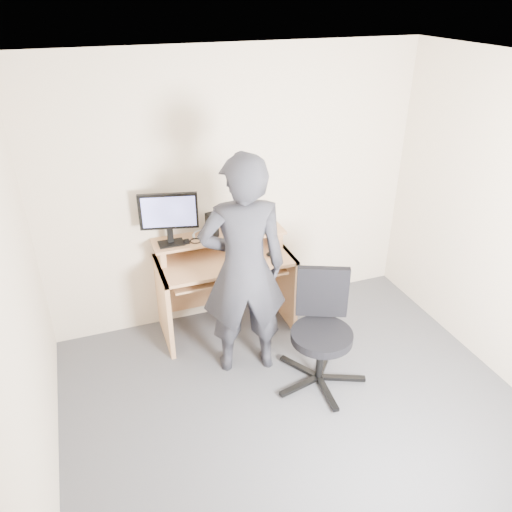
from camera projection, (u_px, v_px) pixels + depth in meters
ground at (311, 432)px, 3.67m from camera, size 3.50×3.50×0.00m
back_wall at (235, 191)px, 4.51m from camera, size 3.50×0.02×2.50m
ceiling at (338, 76)px, 2.47m from camera, size 3.50×3.50×0.02m
desk at (223, 273)px, 4.61m from camera, size 1.20×0.60×0.91m
monitor at (169, 214)px, 4.20m from camera, size 0.49×0.15×0.47m
external_drive at (212, 225)px, 4.45m from camera, size 0.10×0.14×0.20m
travel_mug at (229, 226)px, 4.45m from camera, size 0.10×0.10×0.17m
smartphone at (243, 233)px, 4.51m from camera, size 0.08×0.14×0.01m
charger at (187, 242)px, 4.34m from camera, size 0.05×0.04×0.03m
headphones at (201, 235)px, 4.47m from camera, size 0.18×0.18×0.06m
keyboard at (223, 272)px, 4.40m from camera, size 0.49×0.34×0.03m
mouse at (271, 254)px, 4.47m from camera, size 0.11×0.08×0.04m
office_chair at (322, 325)px, 3.97m from camera, size 0.74×0.73×0.93m
person at (243, 269)px, 3.89m from camera, size 0.76×0.56×1.89m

